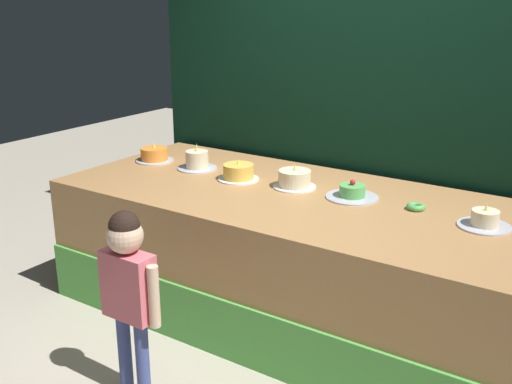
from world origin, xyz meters
TOP-DOWN VIEW (x-y plane):
  - ground_plane at (0.00, 0.00)m, footprint 12.00×12.00m
  - stage_platform at (0.00, 0.66)m, footprint 3.28×1.34m
  - curtain_backdrop at (0.00, 1.42)m, footprint 3.49×0.08m
  - child_figure at (-0.39, -0.53)m, footprint 0.40×0.18m
  - donut at (0.60, 0.80)m, footprint 0.11×0.11m
  - cake_far_left at (-1.39, 0.76)m, footprint 0.28×0.28m
  - cake_left at (-1.00, 0.77)m, footprint 0.28×0.28m
  - cake_center_left at (-0.60, 0.72)m, footprint 0.28×0.28m
  - cake_center_right at (-0.20, 0.78)m, footprint 0.28×0.28m
  - cake_right at (0.20, 0.79)m, footprint 0.32×0.32m
  - cake_far_right at (1.00, 0.73)m, footprint 0.28×0.28m

SIDE VIEW (x-z plane):
  - ground_plane at x=0.00m, z-range 0.00..0.00m
  - stage_platform at x=0.00m, z-range 0.00..0.83m
  - child_figure at x=-0.39m, z-range 0.15..1.18m
  - donut at x=0.60m, z-range 0.84..0.87m
  - cake_right at x=0.20m, z-range 0.81..0.93m
  - cake_far_right at x=1.00m, z-range 0.80..0.94m
  - cake_far_left at x=-1.39m, z-range 0.81..0.95m
  - cake_center_left at x=-0.60m, z-range 0.81..0.96m
  - cake_center_right at x=-0.20m, z-range 0.81..0.97m
  - cake_left at x=-1.00m, z-range 0.80..0.99m
  - curtain_backdrop at x=0.00m, z-range 0.00..3.04m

